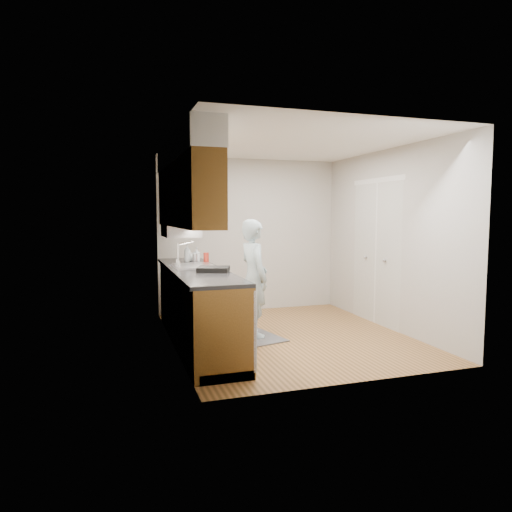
% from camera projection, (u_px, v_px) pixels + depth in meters
% --- Properties ---
extents(floor, '(3.50, 3.50, 0.00)m').
position_uv_depth(floor, '(288.00, 336.00, 6.00)').
color(floor, '#A16E3D').
rests_on(floor, ground).
extents(ceiling, '(3.50, 3.50, 0.00)m').
position_uv_depth(ceiling, '(290.00, 143.00, 5.77)').
color(ceiling, white).
rests_on(ceiling, wall_left).
extents(wall_left, '(0.02, 3.50, 2.50)m').
position_uv_depth(wall_left, '(172.00, 244.00, 5.43)').
color(wall_left, '#B4B0A9').
rests_on(wall_left, floor).
extents(wall_right, '(0.02, 3.50, 2.50)m').
position_uv_depth(wall_right, '(389.00, 239.00, 6.35)').
color(wall_right, '#B4B0A9').
rests_on(wall_right, floor).
extents(wall_back, '(3.00, 0.02, 2.50)m').
position_uv_depth(wall_back, '(249.00, 235.00, 7.55)').
color(wall_back, '#B4B0A9').
rests_on(wall_back, floor).
extents(counter, '(0.64, 2.80, 1.30)m').
position_uv_depth(counter, '(198.00, 305.00, 5.59)').
color(counter, brown).
rests_on(counter, floor).
extents(upper_cabinets, '(0.47, 2.80, 1.21)m').
position_uv_depth(upper_cabinets, '(185.00, 185.00, 5.46)').
color(upper_cabinets, brown).
rests_on(upper_cabinets, wall_left).
extents(closet_door, '(0.02, 1.22, 2.05)m').
position_uv_depth(closet_door, '(376.00, 254.00, 6.65)').
color(closet_door, silver).
rests_on(closet_door, wall_right).
extents(floor_mat, '(0.72, 0.98, 0.02)m').
position_uv_depth(floor_mat, '(254.00, 336.00, 5.97)').
color(floor_mat, '#58585A').
rests_on(floor_mat, floor).
extents(person, '(0.47, 0.65, 1.72)m').
position_uv_depth(person, '(254.00, 270.00, 5.89)').
color(person, '#9BB3BC').
rests_on(person, floor_mat).
extents(soap_bottle_a, '(0.10, 0.10, 0.25)m').
position_uv_depth(soap_bottle_a, '(187.00, 253.00, 6.29)').
color(soap_bottle_a, silver).
rests_on(soap_bottle_a, counter).
extents(soap_bottle_b, '(0.11, 0.11, 0.20)m').
position_uv_depth(soap_bottle_b, '(197.00, 255.00, 6.28)').
color(soap_bottle_b, silver).
rests_on(soap_bottle_b, counter).
extents(soap_bottle_c, '(0.18, 0.18, 0.17)m').
position_uv_depth(soap_bottle_c, '(189.00, 255.00, 6.44)').
color(soap_bottle_c, silver).
rests_on(soap_bottle_c, counter).
extents(soda_can, '(0.08, 0.08, 0.14)m').
position_uv_depth(soda_can, '(206.00, 258.00, 6.22)').
color(soda_can, red).
rests_on(soda_can, counter).
extents(steel_can, '(0.07, 0.07, 0.12)m').
position_uv_depth(steel_can, '(195.00, 258.00, 6.22)').
color(steel_can, '#A5A5AA').
rests_on(steel_can, counter).
extents(dish_rack, '(0.43, 0.40, 0.06)m').
position_uv_depth(dish_rack, '(213.00, 269.00, 5.24)').
color(dish_rack, black).
rests_on(dish_rack, counter).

